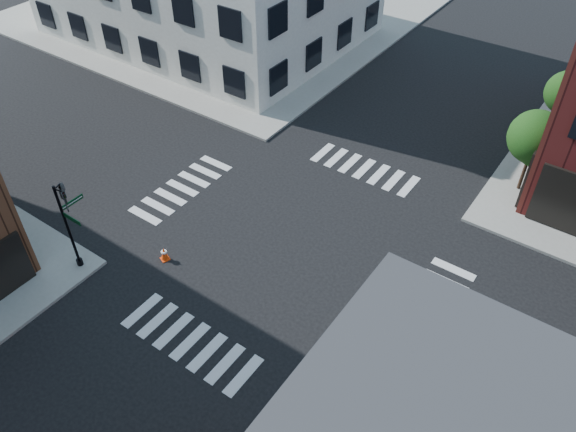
# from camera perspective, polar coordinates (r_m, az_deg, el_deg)

# --- Properties ---
(ground) EXTENTS (120.00, 120.00, 0.00)m
(ground) POSITION_cam_1_polar(r_m,az_deg,el_deg) (26.53, 0.33, -2.57)
(ground) COLOR black
(ground) RESTS_ON ground
(sidewalk_nw) EXTENTS (30.00, 30.00, 0.15)m
(sidewalk_nw) POSITION_cam_1_polar(r_m,az_deg,el_deg) (51.96, -5.80, 20.50)
(sidewalk_nw) COLOR gray
(sidewalk_nw) RESTS_ON ground
(tree_near) EXTENTS (2.69, 2.69, 4.49)m
(tree_near) POSITION_cam_1_polar(r_m,az_deg,el_deg) (30.05, 23.90, 7.06)
(tree_near) COLOR black
(tree_near) RESTS_ON ground
(tree_far) EXTENTS (2.43, 2.43, 4.07)m
(tree_far) POSITION_cam_1_polar(r_m,az_deg,el_deg) (35.44, 26.52, 10.92)
(tree_far) COLOR black
(tree_far) RESTS_ON ground
(signal_pole) EXTENTS (1.29, 1.24, 4.60)m
(signal_pole) POSITION_cam_1_polar(r_m,az_deg,el_deg) (25.16, -21.42, -0.22)
(signal_pole) COLOR black
(signal_pole) RESTS_ON ground
(traffic_cone) EXTENTS (0.49, 0.49, 0.70)m
(traffic_cone) POSITION_cam_1_polar(r_m,az_deg,el_deg) (26.07, -12.47, -3.76)
(traffic_cone) COLOR #FB400B
(traffic_cone) RESTS_ON ground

